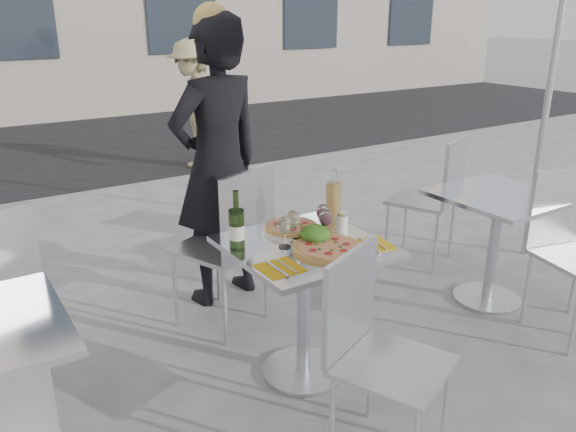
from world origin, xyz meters
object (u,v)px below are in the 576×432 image
chair_far (233,236)px  carafe (333,201)px  wine_bottle (237,227)px  wineglass_red_a (325,219)px  napkin_right (372,244)px  pedestrian_b (194,105)px  side_chair_rfar (437,191)px  main_table (304,282)px  wineglass_white_b (293,220)px  side_table_right (496,225)px  pizza_far (291,228)px  side_chair_rnear (571,239)px  salad_plate (315,235)px  sugar_shaker (342,222)px  woman_diner (218,165)px  wineglass_red_b (323,213)px  chair_near (373,340)px  pizza_near (328,248)px  wineglass_white_a (285,226)px  napkin_left (280,268)px

chair_far → carafe: (0.39, -0.44, 0.27)m
chair_far → wine_bottle: wine_bottle is taller
wineglass_red_a → napkin_right: size_ratio=0.74×
pedestrian_b → napkin_right: bearing=-8.8°
side_chair_rfar → main_table: bearing=-2.9°
main_table → wineglass_white_b: size_ratio=4.76×
side_table_right → pizza_far: size_ratio=2.38×
side_chair_rnear → pizza_far: side_chair_rnear is taller
chair_far → salad_plate: bearing=79.7°
side_table_right → side_chair_rfar: (0.14, 0.64, 0.04)m
sugar_shaker → woman_diner: bearing=101.9°
pizza_far → wineglass_red_b: 0.19m
chair_near → side_chair_rfar: side_chair_rfar is taller
side_table_right → napkin_right: napkin_right is taller
sugar_shaker → side_table_right: bearing=-1.5°
side_table_right → wineglass_red_a: (-1.38, -0.01, 0.32)m
side_chair_rfar → napkin_right: 1.61m
wine_bottle → napkin_right: size_ratio=1.40×
chair_far → chair_near: (0.01, -1.23, -0.05)m
side_chair_rnear → wineglass_red_a: (-1.48, 0.44, 0.28)m
salad_plate → wine_bottle: 0.40m
wineglass_red_b → side_chair_rnear: bearing=-19.6°
woman_diner → napkin_right: bearing=90.2°
side_chair_rnear → wineglass_red_b: bearing=173.9°
pedestrian_b → pizza_near: bearing=-11.7°
sugar_shaker → wineglass_white_a: bearing=-177.9°
napkin_left → wineglass_white_a: bearing=53.1°
woman_diner → wineglass_red_b: (0.12, -0.97, -0.06)m
carafe → napkin_right: bearing=-96.2°
chair_far → napkin_left: bearing=55.1°
chair_near → wineglass_white_b: bearing=62.9°
pedestrian_b → pizza_far: (-1.25, -4.06, -0.01)m
wineglass_white_a → napkin_right: size_ratio=0.74×
pedestrian_b → wineglass_white_a: bearing=-14.1°
salad_plate → sugar_shaker: sugar_shaker is taller
woman_diner → wine_bottle: woman_diner is taller
side_table_right → pizza_far: (-1.46, 0.19, 0.23)m
side_chair_rnear → napkin_left: side_chair_rnear is taller
wineglass_white_b → wineglass_red_a: same height
napkin_right → wine_bottle: bearing=162.8°
chair_far → wine_bottle: (-0.23, -0.50, 0.27)m
chair_near → wineglass_red_a: (0.19, 0.60, 0.31)m
chair_near → napkin_left: (-0.18, 0.43, 0.21)m
chair_near → side_chair_rnear: side_chair_rnear is taller
side_chair_rfar → napkin_right: size_ratio=4.65×
wine_bottle → side_chair_rnear: bearing=-16.4°
chair_far → salad_plate: (0.14, -0.63, 0.19)m
wineglass_white_b → side_chair_rfar: bearing=18.9°
side_table_right → pizza_near: (-1.45, -0.12, 0.22)m
side_chair_rnear → salad_plate: size_ratio=4.42×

